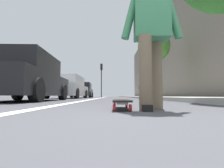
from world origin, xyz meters
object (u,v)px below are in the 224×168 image
object	(u,v)px
parked_car_mid	(68,88)
street_tree_mid	(154,46)
pedestrian_distant	(142,87)
skateboard	(121,101)
parked_car_near	(25,79)
parked_car_far	(83,91)
traffic_light	(101,74)
skater_person	(151,29)

from	to	relation	value
parked_car_mid	street_tree_mid	bearing A→B (deg)	-83.17
parked_car_mid	pedestrian_distant	size ratio (longest dim) A/B	2.68
skateboard	pedestrian_distant	xyz separation A→B (m)	(14.20, -2.73, 0.87)
parked_car_near	street_tree_mid	xyz separation A→B (m)	(6.77, -5.83, 3.03)
parked_car_near	parked_car_mid	world-z (taller)	same
skateboard	parked_car_far	world-z (taller)	parked_car_far
skateboard	street_tree_mid	bearing A→B (deg)	-16.02
parked_car_mid	parked_car_near	bearing A→B (deg)	-178.77
traffic_light	skateboard	bearing A→B (deg)	-175.92
parked_car_mid	pedestrian_distant	world-z (taller)	pedestrian_distant
skater_person	parked_car_near	world-z (taller)	skater_person
skater_person	parked_car_far	size ratio (longest dim) A/B	0.36
traffic_light	street_tree_mid	xyz separation A→B (m)	(-10.05, -4.37, 0.74)
skater_person	parked_car_far	xyz separation A→B (m)	(15.45, 3.38, -0.24)
parked_car_far	traffic_light	size ratio (longest dim) A/B	1.04
skateboard	traffic_light	distance (m)	20.49
parked_car_far	pedestrian_distant	size ratio (longest dim) A/B	2.67
parked_car_far	traffic_light	xyz separation A→B (m)	(4.93, -1.59, 2.30)
parked_car_far	parked_car_near	bearing A→B (deg)	-179.36
skater_person	pedestrian_distant	distance (m)	14.55
parked_car_mid	street_tree_mid	xyz separation A→B (m)	(0.71, -5.96, 3.03)
skateboard	street_tree_mid	distance (m)	11.21
parked_car_far	pedestrian_distant	world-z (taller)	pedestrian_distant
skateboard	parked_car_mid	size ratio (longest dim) A/B	0.19
skateboard	traffic_light	xyz separation A→B (m)	(20.24, 1.44, 2.90)
parked_car_mid	parked_car_far	world-z (taller)	parked_car_mid
skater_person	street_tree_mid	xyz separation A→B (m)	(10.34, -2.58, 2.80)
pedestrian_distant	skateboard	bearing A→B (deg)	169.12
skater_person	traffic_light	size ratio (longest dim) A/B	0.38
skateboard	parked_car_near	size ratio (longest dim) A/B	0.20
parked_car_near	parked_car_far	bearing A→B (deg)	0.64
skater_person	pedestrian_distant	world-z (taller)	pedestrian_distant
parked_car_far	traffic_light	bearing A→B (deg)	-17.85
parked_car_far	pedestrian_distant	bearing A→B (deg)	-100.83
parked_car_far	skateboard	bearing A→B (deg)	-168.79
traffic_light	street_tree_mid	bearing A→B (deg)	-156.50
skater_person	parked_car_near	distance (m)	4.83
traffic_light	pedestrian_distant	distance (m)	7.61
parked_car_near	skater_person	bearing A→B (deg)	-137.72
traffic_light	street_tree_mid	distance (m)	10.98
skater_person	traffic_light	world-z (taller)	traffic_light
parked_car_far	skater_person	bearing A→B (deg)	-167.66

